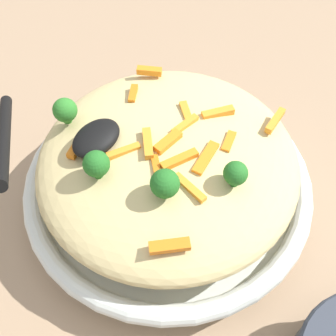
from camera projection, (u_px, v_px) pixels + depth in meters
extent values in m
plane|color=#9E7F60|center=(168.00, 199.00, 0.52)|extent=(2.40, 2.40, 0.00)
cylinder|color=silver|center=(168.00, 193.00, 0.51)|extent=(0.30, 0.30, 0.03)
torus|color=silver|center=(168.00, 182.00, 0.49)|extent=(0.33, 0.33, 0.02)
torus|color=black|center=(168.00, 179.00, 0.49)|extent=(0.32, 0.32, 0.00)
ellipsoid|color=#D1BA7A|center=(168.00, 162.00, 0.46)|extent=(0.28, 0.28, 0.06)
cube|color=orange|center=(124.00, 151.00, 0.43)|extent=(0.03, 0.02, 0.01)
cube|color=orange|center=(133.00, 94.00, 0.48)|extent=(0.03, 0.02, 0.01)
cube|color=orange|center=(190.00, 187.00, 0.40)|extent=(0.01, 0.04, 0.01)
cube|color=orange|center=(185.00, 125.00, 0.45)|extent=(0.04, 0.01, 0.01)
cube|color=orange|center=(186.00, 112.00, 0.46)|extent=(0.02, 0.03, 0.01)
cube|color=orange|center=(179.00, 160.00, 0.42)|extent=(0.04, 0.02, 0.01)
cube|color=orange|center=(170.00, 140.00, 0.43)|extent=(0.03, 0.01, 0.01)
cube|color=orange|center=(77.00, 147.00, 0.44)|extent=(0.03, 0.02, 0.01)
cube|color=orange|center=(170.00, 246.00, 0.37)|extent=(0.03, 0.03, 0.01)
cube|color=orange|center=(149.00, 71.00, 0.50)|extent=(0.02, 0.03, 0.01)
cube|color=orange|center=(148.00, 143.00, 0.43)|extent=(0.03, 0.03, 0.01)
cube|color=orange|center=(218.00, 113.00, 0.46)|extent=(0.03, 0.03, 0.01)
cube|color=orange|center=(157.00, 168.00, 0.42)|extent=(0.03, 0.03, 0.01)
cube|color=orange|center=(275.00, 120.00, 0.46)|extent=(0.04, 0.01, 0.01)
cube|color=orange|center=(229.00, 142.00, 0.44)|extent=(0.03, 0.02, 0.01)
cube|color=orange|center=(206.00, 158.00, 0.42)|extent=(0.04, 0.02, 0.01)
cylinder|color=#205B1C|center=(165.00, 193.00, 0.40)|extent=(0.01, 0.01, 0.01)
sphere|color=#236B23|center=(165.00, 184.00, 0.39)|extent=(0.03, 0.03, 0.03)
cylinder|color=#205B1C|center=(98.00, 173.00, 0.41)|extent=(0.01, 0.01, 0.01)
sphere|color=#236B23|center=(96.00, 164.00, 0.40)|extent=(0.03, 0.03, 0.03)
cylinder|color=#296820|center=(67.00, 119.00, 0.46)|extent=(0.01, 0.01, 0.01)
sphere|color=#2D7A28|center=(65.00, 110.00, 0.45)|extent=(0.03, 0.03, 0.03)
cylinder|color=#205B1C|center=(235.00, 180.00, 0.41)|extent=(0.01, 0.01, 0.01)
sphere|color=#236B23|center=(236.00, 172.00, 0.40)|extent=(0.02, 0.02, 0.02)
ellipsoid|color=black|center=(96.00, 138.00, 0.43)|extent=(0.06, 0.04, 0.02)
cylinder|color=black|center=(4.00, 136.00, 0.39)|extent=(0.11, 0.14, 0.08)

